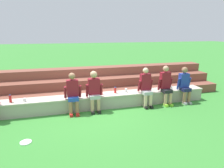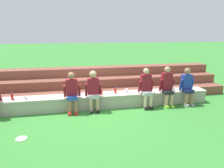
{
  "view_description": "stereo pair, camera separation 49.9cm",
  "coord_description": "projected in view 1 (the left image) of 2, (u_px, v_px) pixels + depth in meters",
  "views": [
    {
      "loc": [
        -1.03,
        -6.15,
        2.58
      ],
      "look_at": [
        0.71,
        0.28,
        0.81
      ],
      "focal_mm": 31.93,
      "sensor_mm": 36.0,
      "label": 1
    },
    {
      "loc": [
        -0.54,
        -6.26,
        2.58
      ],
      "look_at": [
        0.71,
        0.28,
        0.81
      ],
      "focal_mm": 31.93,
      "sensor_mm": 36.0,
      "label": 2
    }
  ],
  "objects": [
    {
      "name": "ground_plane",
      "position": [
        94.0,
        111.0,
        6.66
      ],
      "size": [
        80.0,
        80.0,
        0.0
      ],
      "primitive_type": "plane",
      "color": "#388433"
    },
    {
      "name": "stone_seating_wall",
      "position": [
        92.0,
        101.0,
        6.86
      ],
      "size": [
        8.44,
        0.59,
        0.47
      ],
      "color": "#A8A08E",
      "rests_on": "ground"
    },
    {
      "name": "brick_bleachers",
      "position": [
        85.0,
        85.0,
        8.36
      ],
      "size": [
        11.19,
        1.89,
        1.06
      ],
      "color": "brown",
      "rests_on": "ground"
    },
    {
      "name": "person_left_of_center",
      "position": [
        73.0,
        92.0,
        6.29
      ],
      "size": [
        0.54,
        0.49,
        1.33
      ],
      "color": "#996B4C",
      "rests_on": "ground"
    },
    {
      "name": "person_center",
      "position": [
        94.0,
        90.0,
        6.48
      ],
      "size": [
        0.55,
        0.49,
        1.35
      ],
      "color": "tan",
      "rests_on": "ground"
    },
    {
      "name": "person_right_of_center",
      "position": [
        146.0,
        86.0,
        6.96
      ],
      "size": [
        0.53,
        0.56,
        1.36
      ],
      "color": "beige",
      "rests_on": "ground"
    },
    {
      "name": "person_far_right",
      "position": [
        166.0,
        84.0,
        7.14
      ],
      "size": [
        0.53,
        0.55,
        1.39
      ],
      "color": "tan",
      "rests_on": "ground"
    },
    {
      "name": "person_rightmost_edge",
      "position": [
        185.0,
        84.0,
        7.33
      ],
      "size": [
        0.53,
        0.54,
        1.32
      ],
      "color": "#996B4C",
      "rests_on": "ground"
    },
    {
      "name": "water_bottle_center_gap",
      "position": [
        115.0,
        90.0,
        7.01
      ],
      "size": [
        0.08,
        0.08,
        0.22
      ],
      "color": "red",
      "rests_on": "stone_seating_wall"
    },
    {
      "name": "water_bottle_near_right",
      "position": [
        10.0,
        99.0,
        6.08
      ],
      "size": [
        0.08,
        0.08,
        0.24
      ],
      "color": "red",
      "rests_on": "stone_seating_wall"
    },
    {
      "name": "water_bottle_mid_right",
      "position": [
        102.0,
        92.0,
        6.84
      ],
      "size": [
        0.06,
        0.06,
        0.2
      ],
      "color": "red",
      "rests_on": "stone_seating_wall"
    },
    {
      "name": "plastic_cup_right_end",
      "position": [
        25.0,
        100.0,
        6.2
      ],
      "size": [
        0.09,
        0.09,
        0.1
      ],
      "primitive_type": "cylinder",
      "color": "white",
      "rests_on": "stone_seating_wall"
    },
    {
      "name": "plastic_cup_left_end",
      "position": [
        126.0,
        90.0,
        7.14
      ],
      "size": [
        0.09,
        0.09,
        0.13
      ],
      "primitive_type": "cylinder",
      "color": "white",
      "rests_on": "stone_seating_wall"
    },
    {
      "name": "plastic_cup_middle",
      "position": [
        171.0,
        88.0,
        7.52
      ],
      "size": [
        0.08,
        0.08,
        0.11
      ],
      "primitive_type": "cylinder",
      "color": "white",
      "rests_on": "stone_seating_wall"
    },
    {
      "name": "frisbee",
      "position": [
        26.0,
        142.0,
        4.76
      ],
      "size": [
        0.27,
        0.27,
        0.02
      ],
      "primitive_type": "cylinder",
      "color": "white",
      "rests_on": "ground"
    }
  ]
}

